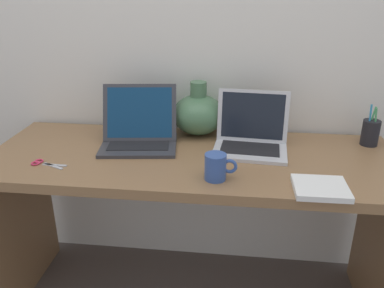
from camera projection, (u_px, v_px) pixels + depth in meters
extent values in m
cube|color=silver|center=(201.00, 34.00, 1.78)|extent=(4.40, 0.04, 2.40)
cube|color=olive|center=(192.00, 160.00, 1.64)|extent=(1.70, 0.63, 0.04)
cube|color=olive|center=(23.00, 223.00, 1.87)|extent=(0.03, 0.54, 0.72)
cube|color=olive|center=(378.00, 248.00, 1.70)|extent=(0.03, 0.54, 0.72)
cube|color=#333338|center=(139.00, 145.00, 1.71)|extent=(0.35, 0.29, 0.01)
cube|color=black|center=(139.00, 143.00, 1.70)|extent=(0.27, 0.18, 0.00)
cube|color=#333338|center=(140.00, 113.00, 1.73)|extent=(0.33, 0.14, 0.23)
cube|color=navy|center=(140.00, 113.00, 1.73)|extent=(0.29, 0.13, 0.21)
cube|color=silver|center=(250.00, 150.00, 1.66)|extent=(0.32, 0.25, 0.01)
cube|color=black|center=(250.00, 148.00, 1.65)|extent=(0.25, 0.16, 0.00)
cube|color=silver|center=(253.00, 116.00, 1.70)|extent=(0.31, 0.06, 0.22)
cube|color=black|center=(253.00, 116.00, 1.70)|extent=(0.27, 0.05, 0.20)
ellipsoid|color=#47704C|center=(198.00, 115.00, 1.83)|extent=(0.24, 0.24, 0.19)
cylinder|color=#47704C|center=(198.00, 90.00, 1.78)|extent=(0.08, 0.08, 0.07)
cube|color=white|center=(321.00, 188.00, 1.35)|extent=(0.19, 0.16, 0.02)
cylinder|color=#335199|center=(215.00, 167.00, 1.41)|extent=(0.08, 0.08, 0.10)
torus|color=#335199|center=(230.00, 166.00, 1.41)|extent=(0.05, 0.01, 0.05)
cylinder|color=black|center=(370.00, 133.00, 1.71)|extent=(0.07, 0.07, 0.11)
cylinder|color=#4CA566|center=(371.00, 122.00, 1.71)|extent=(0.03, 0.01, 0.14)
cylinder|color=#4CA566|center=(375.00, 123.00, 1.68)|extent=(0.02, 0.02, 0.14)
cylinder|color=#338CBF|center=(370.00, 122.00, 1.69)|extent=(0.01, 0.02, 0.15)
cube|color=#B7B7BC|center=(55.00, 165.00, 1.54)|extent=(0.10, 0.02, 0.00)
cube|color=#B7B7BC|center=(53.00, 166.00, 1.53)|extent=(0.10, 0.05, 0.00)
torus|color=#D83359|center=(35.00, 163.00, 1.55)|extent=(0.03, 0.04, 0.01)
torus|color=#D83359|center=(39.00, 161.00, 1.56)|extent=(0.03, 0.04, 0.01)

